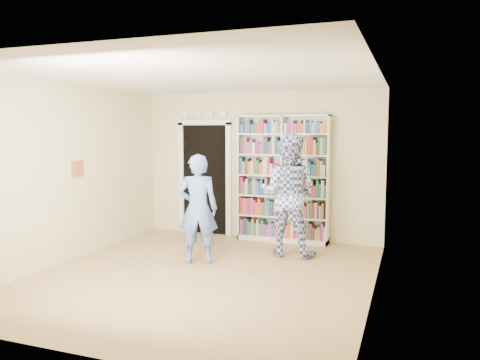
# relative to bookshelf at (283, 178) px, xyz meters

# --- Properties ---
(floor) EXTENTS (5.00, 5.00, 0.00)m
(floor) POSITION_rel_bookshelf_xyz_m (-0.50, -2.34, -1.14)
(floor) COLOR #9E7A4C
(floor) RESTS_ON ground
(ceiling) EXTENTS (5.00, 5.00, 0.00)m
(ceiling) POSITION_rel_bookshelf_xyz_m (-0.50, -2.34, 1.56)
(ceiling) COLOR white
(ceiling) RESTS_ON wall_back
(wall_back) EXTENTS (4.50, 0.00, 4.50)m
(wall_back) POSITION_rel_bookshelf_xyz_m (-0.50, 0.16, 0.21)
(wall_back) COLOR beige
(wall_back) RESTS_ON floor
(wall_left) EXTENTS (0.00, 5.00, 5.00)m
(wall_left) POSITION_rel_bookshelf_xyz_m (-2.75, -2.34, 0.21)
(wall_left) COLOR beige
(wall_left) RESTS_ON floor
(wall_right) EXTENTS (0.00, 5.00, 5.00)m
(wall_right) POSITION_rel_bookshelf_xyz_m (1.75, -2.34, 0.21)
(wall_right) COLOR beige
(wall_right) RESTS_ON floor
(bookshelf) EXTENTS (1.65, 0.31, 2.26)m
(bookshelf) POSITION_rel_bookshelf_xyz_m (0.00, 0.00, 0.00)
(bookshelf) COLOR white
(bookshelf) RESTS_ON floor
(doorway) EXTENTS (1.10, 0.08, 2.43)m
(doorway) POSITION_rel_bookshelf_xyz_m (-1.60, 0.13, 0.04)
(doorway) COLOR black
(doorway) RESTS_ON floor
(wall_art) EXTENTS (0.03, 0.25, 0.25)m
(wall_art) POSITION_rel_bookshelf_xyz_m (-2.73, -2.14, 0.26)
(wall_art) COLOR brown
(wall_art) RESTS_ON wall_left
(man_blue) EXTENTS (0.70, 0.59, 1.65)m
(man_blue) POSITION_rel_bookshelf_xyz_m (-0.84, -1.81, -0.32)
(man_blue) COLOR #5579BE
(man_blue) RESTS_ON floor
(man_plaid) EXTENTS (0.97, 0.77, 1.95)m
(man_plaid) POSITION_rel_bookshelf_xyz_m (0.32, -0.89, -0.17)
(man_plaid) COLOR navy
(man_plaid) RESTS_ON floor
(paper_sheet) EXTENTS (0.23, 0.05, 0.33)m
(paper_sheet) POSITION_rel_bookshelf_xyz_m (0.40, -1.09, -0.04)
(paper_sheet) COLOR white
(paper_sheet) RESTS_ON man_plaid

